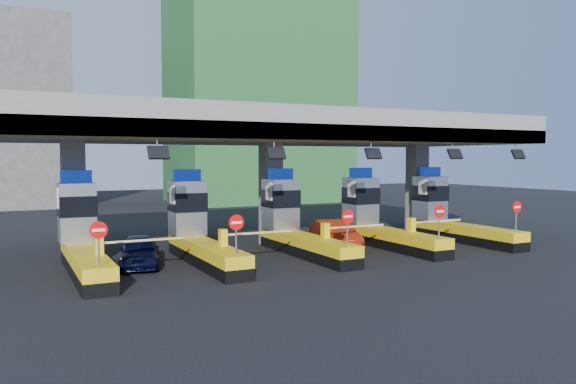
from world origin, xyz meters
name	(u,v)px	position (x,y,z in m)	size (l,w,h in m)	color
ground	(296,253)	(0.00, 0.00, 0.00)	(120.00, 120.00, 0.00)	black
toll_canopy	(272,131)	(0.00, 2.87, 6.13)	(28.00, 12.09, 7.00)	slate
toll_lane_far_left	(82,237)	(-10.00, 0.28, 1.40)	(4.43, 8.00, 4.16)	black
toll_lane_left	(197,230)	(-5.00, 0.28, 1.40)	(4.43, 8.00, 4.16)	black
toll_lane_center	(294,224)	(0.00, 0.28, 1.40)	(4.43, 8.00, 4.16)	black
toll_lane_right	(376,219)	(5.00, 0.28, 1.40)	(4.43, 8.00, 4.16)	black
toll_lane_far_right	(447,215)	(10.00, 0.28, 1.40)	(4.43, 8.00, 4.16)	black
bg_building_scaffold	(258,72)	(12.00, 32.00, 14.00)	(18.00, 12.00, 28.00)	#1E5926
van	(139,251)	(-7.68, -0.03, 0.69)	(1.63, 4.06, 1.38)	black
red_car	(335,236)	(2.08, -0.22, 0.76)	(1.61, 4.60, 1.52)	#9B200B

